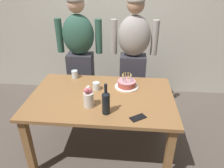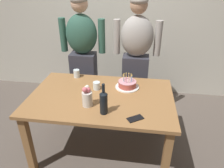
{
  "view_description": "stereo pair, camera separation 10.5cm",
  "coord_description": "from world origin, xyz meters",
  "px_view_note": "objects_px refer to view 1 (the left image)",
  "views": [
    {
      "loc": [
        0.28,
        -1.88,
        1.88
      ],
      "look_at": [
        0.1,
        0.09,
        0.84
      ],
      "focal_mm": 33.82,
      "sensor_mm": 36.0,
      "label": 1
    },
    {
      "loc": [
        0.38,
        -1.86,
        1.88
      ],
      "look_at": [
        0.1,
        0.09,
        0.84
      ],
      "focal_mm": 33.82,
      "sensor_mm": 36.0,
      "label": 2
    }
  ],
  "objects_px": {
    "water_glass_far": "(75,74)",
    "flower_vase": "(88,98)",
    "birthday_cake": "(127,84)",
    "wine_bottle": "(106,102)",
    "cell_phone": "(138,118)",
    "person_man_bearded": "(80,57)",
    "water_glass_near": "(96,86)",
    "person_woman_cardigan": "(133,59)"
  },
  "relations": [
    {
      "from": "person_woman_cardigan",
      "to": "wine_bottle",
      "type": "bearing_deg",
      "value": 77.19
    },
    {
      "from": "water_glass_far",
      "to": "cell_phone",
      "type": "relative_size",
      "value": 0.67
    },
    {
      "from": "birthday_cake",
      "to": "person_man_bearded",
      "type": "relative_size",
      "value": 0.16
    },
    {
      "from": "birthday_cake",
      "to": "wine_bottle",
      "type": "bearing_deg",
      "value": -108.52
    },
    {
      "from": "birthday_cake",
      "to": "water_glass_far",
      "type": "bearing_deg",
      "value": 164.48
    },
    {
      "from": "water_glass_far",
      "to": "person_man_bearded",
      "type": "height_order",
      "value": "person_man_bearded"
    },
    {
      "from": "cell_phone",
      "to": "person_man_bearded",
      "type": "distance_m",
      "value": 1.35
    },
    {
      "from": "water_glass_near",
      "to": "cell_phone",
      "type": "relative_size",
      "value": 0.6
    },
    {
      "from": "water_glass_near",
      "to": "flower_vase",
      "type": "relative_size",
      "value": 0.4
    },
    {
      "from": "water_glass_near",
      "to": "wine_bottle",
      "type": "distance_m",
      "value": 0.47
    },
    {
      "from": "wine_bottle",
      "to": "cell_phone",
      "type": "xyz_separation_m",
      "value": [
        0.29,
        -0.05,
        -0.12
      ]
    },
    {
      "from": "water_glass_near",
      "to": "person_woman_cardigan",
      "type": "relative_size",
      "value": 0.05
    },
    {
      "from": "flower_vase",
      "to": "person_man_bearded",
      "type": "xyz_separation_m",
      "value": [
        -0.3,
        0.96,
        0.04
      ]
    },
    {
      "from": "water_glass_far",
      "to": "flower_vase",
      "type": "height_order",
      "value": "flower_vase"
    },
    {
      "from": "water_glass_near",
      "to": "water_glass_far",
      "type": "xyz_separation_m",
      "value": [
        -0.31,
        0.26,
        0.01
      ]
    },
    {
      "from": "birthday_cake",
      "to": "wine_bottle",
      "type": "relative_size",
      "value": 0.88
    },
    {
      "from": "birthday_cake",
      "to": "flower_vase",
      "type": "xyz_separation_m",
      "value": [
        -0.35,
        -0.42,
        0.06
      ]
    },
    {
      "from": "person_man_bearded",
      "to": "person_woman_cardigan",
      "type": "relative_size",
      "value": 1.0
    },
    {
      "from": "water_glass_far",
      "to": "person_man_bearded",
      "type": "relative_size",
      "value": 0.06
    },
    {
      "from": "water_glass_far",
      "to": "wine_bottle",
      "type": "xyz_separation_m",
      "value": [
        0.46,
        -0.69,
        0.07
      ]
    },
    {
      "from": "birthday_cake",
      "to": "wine_bottle",
      "type": "distance_m",
      "value": 0.55
    },
    {
      "from": "cell_phone",
      "to": "person_man_bearded",
      "type": "xyz_separation_m",
      "value": [
        -0.77,
        1.11,
        0.13
      ]
    },
    {
      "from": "birthday_cake",
      "to": "water_glass_near",
      "type": "xyz_separation_m",
      "value": [
        -0.33,
        -0.09,
        0.01
      ]
    },
    {
      "from": "birthday_cake",
      "to": "flower_vase",
      "type": "bearing_deg",
      "value": -130.02
    },
    {
      "from": "flower_vase",
      "to": "person_man_bearded",
      "type": "relative_size",
      "value": 0.13
    },
    {
      "from": "birthday_cake",
      "to": "person_man_bearded",
      "type": "bearing_deg",
      "value": 140.18
    },
    {
      "from": "birthday_cake",
      "to": "person_woman_cardigan",
      "type": "distance_m",
      "value": 0.55
    },
    {
      "from": "water_glass_far",
      "to": "cell_phone",
      "type": "height_order",
      "value": "water_glass_far"
    },
    {
      "from": "person_woman_cardigan",
      "to": "flower_vase",
      "type": "bearing_deg",
      "value": 66.42
    },
    {
      "from": "water_glass_near",
      "to": "cell_phone",
      "type": "xyz_separation_m",
      "value": [
        0.45,
        -0.48,
        -0.04
      ]
    },
    {
      "from": "water_glass_near",
      "to": "cell_phone",
      "type": "distance_m",
      "value": 0.66
    },
    {
      "from": "water_glass_near",
      "to": "flower_vase",
      "type": "height_order",
      "value": "flower_vase"
    },
    {
      "from": "cell_phone",
      "to": "person_man_bearded",
      "type": "height_order",
      "value": "person_man_bearded"
    },
    {
      "from": "wine_bottle",
      "to": "flower_vase",
      "type": "bearing_deg",
      "value": 150.89
    },
    {
      "from": "flower_vase",
      "to": "water_glass_far",
      "type": "bearing_deg",
      "value": 115.61
    },
    {
      "from": "birthday_cake",
      "to": "water_glass_near",
      "type": "relative_size",
      "value": 3.09
    },
    {
      "from": "water_glass_far",
      "to": "cell_phone",
      "type": "bearing_deg",
      "value": -44.63
    },
    {
      "from": "flower_vase",
      "to": "person_woman_cardigan",
      "type": "relative_size",
      "value": 0.13
    },
    {
      "from": "water_glass_near",
      "to": "wine_bottle",
      "type": "xyz_separation_m",
      "value": [
        0.16,
        -0.43,
        0.08
      ]
    },
    {
      "from": "birthday_cake",
      "to": "cell_phone",
      "type": "relative_size",
      "value": 1.84
    },
    {
      "from": "birthday_cake",
      "to": "water_glass_near",
      "type": "distance_m",
      "value": 0.34
    },
    {
      "from": "birthday_cake",
      "to": "person_woman_cardigan",
      "type": "xyz_separation_m",
      "value": [
        0.07,
        0.54,
        0.1
      ]
    }
  ]
}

